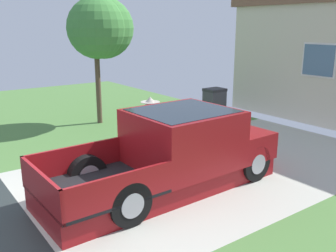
% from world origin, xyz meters
% --- Properties ---
extents(pickup_truck, '(2.12, 5.09, 1.62)m').
position_xyz_m(pickup_truck, '(0.32, 3.01, 0.73)').
color(pickup_truck, maroon).
rests_on(pickup_truck, ground).
extents(person_with_hat, '(0.50, 0.45, 1.69)m').
position_xyz_m(person_with_hat, '(-1.00, 3.20, 0.97)').
color(person_with_hat, brown).
rests_on(person_with_hat, ground).
extents(handbag, '(0.33, 0.19, 0.39)m').
position_xyz_m(handbag, '(-1.10, 2.96, 0.12)').
color(handbag, '#B24C56').
rests_on(handbag, ground).
extents(front_yard_tree, '(2.17, 2.30, 4.24)m').
position_xyz_m(front_yard_tree, '(-5.35, 4.13, 3.22)').
color(front_yard_tree, brown).
rests_on(front_yard_tree, ground).
extents(wheeled_trash_bin, '(0.60, 0.72, 1.08)m').
position_xyz_m(wheeled_trash_bin, '(-3.78, 7.85, 0.58)').
color(wheeled_trash_bin, '#424247').
rests_on(wheeled_trash_bin, ground).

